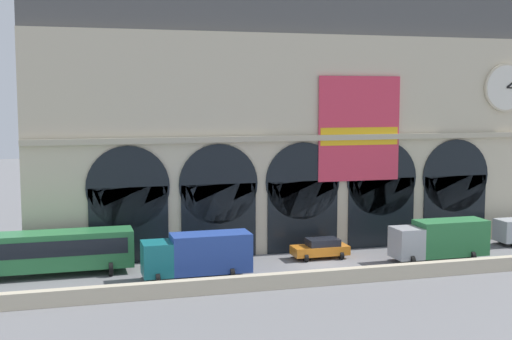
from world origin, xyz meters
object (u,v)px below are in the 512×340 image
at_px(box_truck_midwest, 198,254).
at_px(car_center, 321,248).
at_px(bus_west, 53,251).
at_px(box_truck_mideast, 440,239).

bearing_deg(box_truck_midwest, car_center, 17.29).
bearing_deg(box_truck_midwest, bus_west, 160.31).
bearing_deg(box_truck_mideast, box_truck_midwest, 179.96).
xyz_separation_m(box_truck_midwest, box_truck_mideast, (18.83, -0.01, 0.00)).
xyz_separation_m(car_center, box_truck_mideast, (8.52, -3.22, 0.90)).
relative_size(bus_west, box_truck_mideast, 1.47).
relative_size(car_center, box_truck_mideast, 0.59).
bearing_deg(car_center, box_truck_midwest, -162.71).
bearing_deg(car_center, bus_west, 179.29).
distance_m(bus_west, car_center, 19.99).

